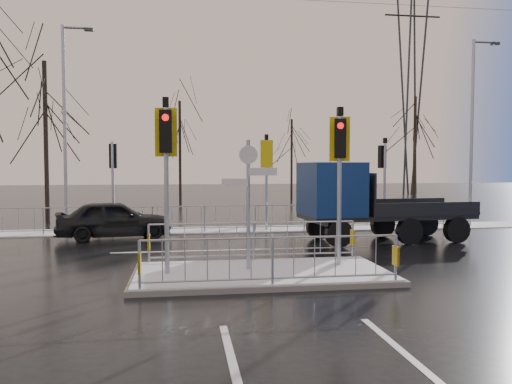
{
  "coord_description": "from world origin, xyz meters",
  "views": [
    {
      "loc": [
        -1.83,
        -11.47,
        2.61
      ],
      "look_at": [
        0.41,
        3.76,
        1.8
      ],
      "focal_mm": 35.0,
      "sensor_mm": 36.0,
      "label": 1
    }
  ],
  "objects": [
    {
      "name": "car_far_lane",
      "position": [
        -4.27,
        6.91,
        0.69
      ],
      "size": [
        4.28,
        2.33,
        1.38
      ],
      "primitive_type": "imported",
      "rotation": [
        0.0,
        0.0,
        1.75
      ],
      "color": "black",
      "rests_on": "ground"
    },
    {
      "name": "snow_verge",
      "position": [
        0.0,
        8.6,
        0.02
      ],
      "size": [
        30.0,
        2.0,
        0.04
      ],
      "primitive_type": "cube",
      "color": "white",
      "rests_on": "ground"
    },
    {
      "name": "street_lamp_right",
      "position": [
        10.57,
        8.5,
        4.39
      ],
      "size": [
        1.25,
        0.18,
        8.0
      ],
      "color": "#989DA6",
      "rests_on": "ground"
    },
    {
      "name": "flatbed_truck",
      "position": [
        3.95,
        4.84,
        1.45
      ],
      "size": [
        6.02,
        2.59,
        2.72
      ],
      "color": "black",
      "rests_on": "ground"
    },
    {
      "name": "far_kerb_fixtures",
      "position": [
        0.29,
        8.09,
        1.02
      ],
      "size": [
        18.0,
        0.65,
        3.83
      ],
      "color": "#989DA6",
      "rests_on": "ground"
    },
    {
      "name": "street_lamp_left",
      "position": [
        -6.43,
        9.5,
        4.49
      ],
      "size": [
        1.25,
        0.18,
        8.2
      ],
      "color": "#989DA6",
      "rests_on": "ground"
    },
    {
      "name": "tree_near_b",
      "position": [
        -8.0,
        12.5,
        5.15
      ],
      "size": [
        4.0,
        4.0,
        7.55
      ],
      "color": "black",
      "rests_on": "ground"
    },
    {
      "name": "tree_far_b",
      "position": [
        6.0,
        24.0,
        4.18
      ],
      "size": [
        3.25,
        3.25,
        6.14
      ],
      "color": "black",
      "rests_on": "ground"
    },
    {
      "name": "pylon_wires",
      "position": [
        16.88,
        30.0,
        11.03
      ],
      "size": [
        70.0,
        2.38,
        19.97
      ],
      "color": "#2D3033",
      "rests_on": "ground"
    },
    {
      "name": "traffic_island",
      "position": [
        -0.01,
        0.01,
        0.39
      ],
      "size": [
        6.0,
        3.04,
        4.15
      ],
      "color": "#61615C",
      "rests_on": "ground"
    },
    {
      "name": "tree_far_a",
      "position": [
        -2.0,
        22.0,
        4.82
      ],
      "size": [
        3.75,
        3.75,
        7.08
      ],
      "color": "black",
      "rests_on": "ground"
    },
    {
      "name": "ground",
      "position": [
        0.0,
        0.0,
        0.0
      ],
      "size": [
        120.0,
        120.0,
        0.0
      ],
      "primitive_type": "plane",
      "color": "black",
      "rests_on": "ground"
    },
    {
      "name": "tree_far_c",
      "position": [
        14.0,
        21.0,
        5.15
      ],
      "size": [
        4.0,
        4.0,
        7.55
      ],
      "color": "black",
      "rests_on": "ground"
    },
    {
      "name": "lane_markings",
      "position": [
        0.0,
        -0.33,
        0.0
      ],
      "size": [
        8.0,
        11.38,
        0.01
      ],
      "color": "silver",
      "rests_on": "ground"
    }
  ]
}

